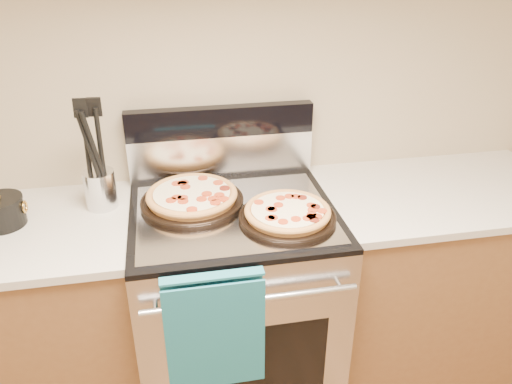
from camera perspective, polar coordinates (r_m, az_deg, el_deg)
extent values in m
plane|color=tan|center=(2.02, -4.42, 13.52)|extent=(4.00, 0.00, 4.00)
cube|color=#B7B7BC|center=(2.13, -2.37, -13.16)|extent=(0.76, 0.68, 0.90)
cube|color=black|center=(1.89, -0.73, -19.68)|extent=(0.56, 0.01, 0.40)
cube|color=black|center=(1.86, -2.64, -2.34)|extent=(0.76, 0.68, 0.02)
cube|color=silver|center=(2.09, -3.96, 4.19)|extent=(0.76, 0.06, 0.18)
cube|color=black|center=(2.04, -4.09, 8.07)|extent=(0.76, 0.06, 0.12)
cylinder|color=silver|center=(1.62, -0.55, -12.25)|extent=(0.70, 0.03, 0.03)
cube|color=gray|center=(1.83, -2.51, -2.45)|extent=(0.70, 0.55, 0.01)
cube|color=brown|center=(2.24, -26.06, -14.34)|extent=(1.00, 0.62, 0.88)
cube|color=brown|center=(2.41, 18.97, -9.63)|extent=(1.00, 0.62, 0.88)
cube|color=#BAB4A7|center=(2.18, 20.77, 0.01)|extent=(1.02, 0.64, 0.03)
cylinder|color=silver|center=(1.96, -17.36, 0.31)|extent=(0.15, 0.15, 0.15)
cylinder|color=black|center=(1.98, -27.11, -2.14)|extent=(0.16, 0.16, 0.10)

